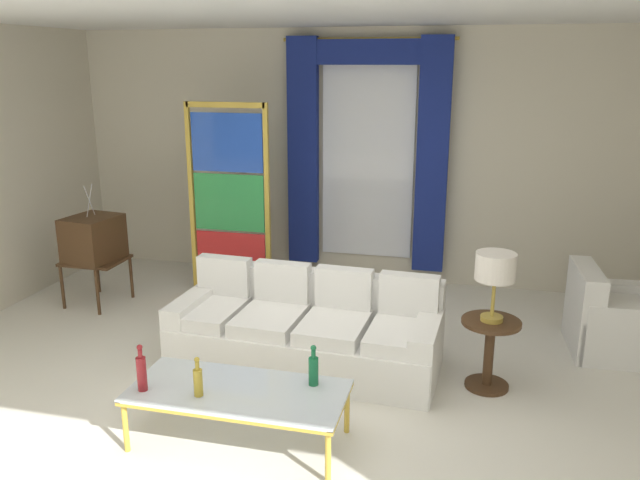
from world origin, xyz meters
name	(u,v)px	position (x,y,z in m)	size (l,w,h in m)	color
ground_plane	(295,392)	(0.00, 0.00, 0.00)	(16.00, 16.00, 0.00)	silver
wall_rear	(364,157)	(0.00, 3.06, 1.50)	(8.00, 0.12, 3.00)	beige
ceiling_slab	(319,10)	(0.00, 0.80, 3.02)	(8.00, 7.60, 0.04)	white
curtained_window	(367,139)	(0.06, 2.89, 1.74)	(2.00, 0.17, 2.70)	white
couch_white_long	(307,331)	(-0.04, 0.55, 0.31)	(2.38, 1.04, 0.86)	white
coffee_table	(238,393)	(-0.19, -0.77, 0.38)	(1.52, 0.68, 0.41)	silver
bottle_blue_decanter	(198,380)	(-0.42, -0.91, 0.52)	(0.06, 0.06, 0.29)	gold
bottle_crystal_tall	(313,369)	(0.30, -0.58, 0.53)	(0.07, 0.07, 0.30)	#196B3D
bottle_amber_squat	(142,372)	(-0.83, -0.94, 0.55)	(0.07, 0.07, 0.34)	maroon
vintage_tv	(93,240)	(-2.70, 1.40, 0.73)	(0.62, 0.66, 1.35)	#472D19
armchair_white	(611,322)	(2.63, 1.44, 0.29)	(0.86, 0.86, 0.80)	white
stained_glass_divider	(229,206)	(-1.33, 1.98, 1.06)	(0.95, 0.05, 2.20)	gold
peacock_figurine	(251,289)	(-0.98, 1.68, 0.22)	(0.44, 0.60, 0.50)	beige
round_side_table	(489,348)	(1.52, 0.47, 0.36)	(0.48, 0.48, 0.59)	#472D19
table_lamp_brass	(495,270)	(1.52, 0.47, 1.03)	(0.32, 0.32, 0.57)	#B29338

